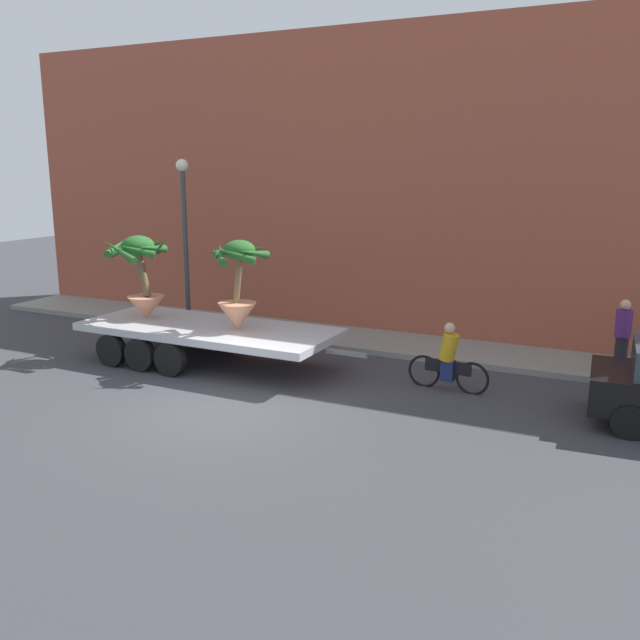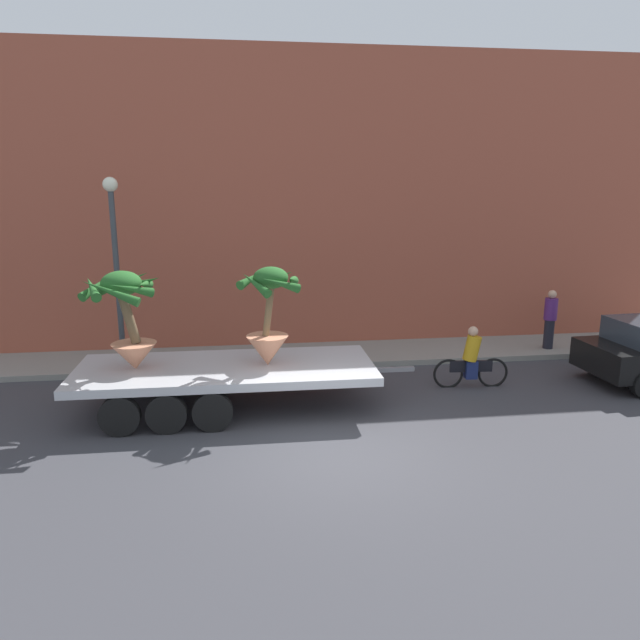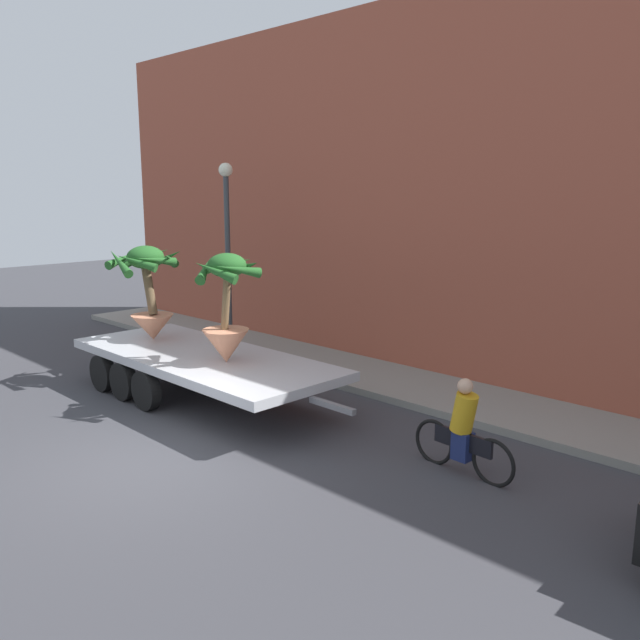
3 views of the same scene
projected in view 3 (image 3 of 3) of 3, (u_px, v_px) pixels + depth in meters
name	position (u px, v px, depth m)	size (l,w,h in m)	color
ground_plane	(151.00, 463.00, 10.44)	(60.00, 60.00, 0.00)	#38383D
sidewalk	(389.00, 381.00, 14.70)	(24.00, 2.20, 0.15)	gray
building_facade	(439.00, 191.00, 15.08)	(24.00, 1.20, 8.53)	#9E4C38
flatbed_trailer	(196.00, 361.00, 13.64)	(7.41, 2.62, 0.98)	#B7BABF
potted_palm_rear	(226.00, 311.00, 12.53)	(1.37, 1.40, 2.15)	tan
potted_palm_middle	(149.00, 289.00, 14.60)	(1.70, 1.63, 2.11)	tan
cyclist	(463.00, 432.00, 9.94)	(1.84, 0.37, 1.54)	black
street_lamp	(227.00, 232.00, 16.79)	(0.36, 0.36, 4.83)	#383D42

